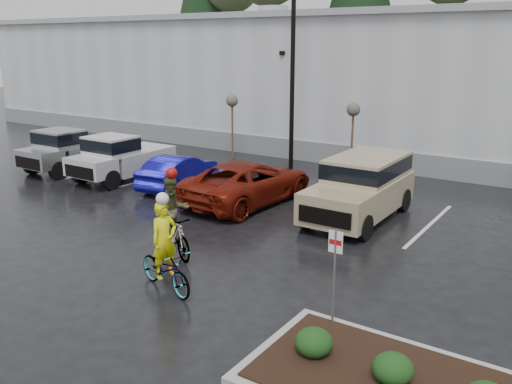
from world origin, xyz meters
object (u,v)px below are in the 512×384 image
Objects in this scene: cyclist_olive at (174,225)px; fire_lane_sign at (335,268)px; pickup_white at (128,156)px; car_red at (248,182)px; pickup_silver at (77,148)px; lamppost at (293,43)px; suv_tan at (359,189)px; cyclist_hivis at (165,261)px; car_blue at (179,171)px; sapling_mid at (353,114)px; sapling_west at (232,104)px.

fire_lane_sign is at bearing -78.57° from cyclist_olive.
pickup_white is 0.92× the size of car_red.
fire_lane_sign is at bearing -22.66° from pickup_silver.
lamppost is 8.46m from suv_tan.
car_red is 2.34× the size of cyclist_hivis.
cyclist_olive is (2.36, -10.50, -4.78)m from lamppost.
car_blue is 1.63× the size of cyclist_olive.
cyclist_olive reaches higher than pickup_white.
fire_lane_sign is (7.80, -11.80, -4.28)m from lamppost.
sapling_mid reaches higher than fire_lane_sign.
pickup_silver is 3.20m from pickup_white.
sapling_mid is 0.57× the size of car_red.
suv_tan is at bearing -63.79° from sapling_mid.
cyclist_hivis reaches higher than suv_tan.
car_red is (1.14, -5.11, -4.90)m from lamppost.
lamppost is 3.82× the size of cyclist_hivis.
pickup_white is (-5.35, -4.87, -4.71)m from lamppost.
sapling_west is at bearing 52.77° from pickup_silver.
sapling_mid is 12.68m from pickup_silver.
pickup_silver is at bearing -6.87° from car_blue.
sapling_west is 1.32× the size of cyclist_hivis.
pickup_white is (-7.85, -5.87, -1.75)m from sapling_mid.
sapling_west is 0.62× the size of pickup_white.
sapling_west is 11.02m from suv_tan.
sapling_west is (-4.00, 1.00, -2.96)m from lamppost.
lamppost is 10.95m from pickup_silver.
cyclist_olive is at bearing -77.32° from lamppost.
lamppost is 5.07m from sapling_west.
car_blue is at bearing -0.40° from pickup_white.
car_red is (-1.36, -6.11, -1.94)m from sapling_mid.
cyclist_olive is at bearing -36.15° from pickup_white.
sapling_mid is (2.50, 1.00, -2.96)m from lamppost.
sapling_west is at bearing 148.59° from suv_tan.
pickup_silver is (-8.54, -4.98, -4.71)m from lamppost.
car_blue is at bearing 145.93° from fire_lane_sign.
cyclist_hivis is at bearing -85.07° from sapling_mid.
car_blue is 7.38m from cyclist_olive.
sapling_mid is 11.64m from cyclist_olive.
lamppost is at bearing 123.46° from fire_lane_sign.
sapling_mid is at bearing 21.80° from lamppost.
fire_lane_sign is 0.42× the size of pickup_white.
sapling_west is at bearing 77.06° from pickup_white.
sapling_mid reaches higher than car_red.
lamppost is at bearing 30.23° from pickup_silver.
cyclist_hivis reaches higher than car_blue.
lamppost reaches higher than suv_tan.
car_red is at bearing 168.76° from car_blue.
car_blue is (2.93, -0.02, -0.31)m from pickup_white.
sapling_west is 17.46m from fire_lane_sign.
sapling_mid reaches higher than pickup_white.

